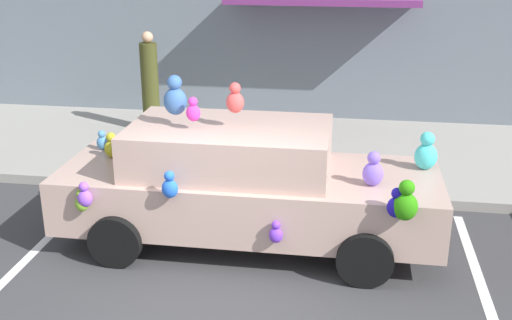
{
  "coord_description": "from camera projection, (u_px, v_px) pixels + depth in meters",
  "views": [
    {
      "loc": [
        1.29,
        -5.57,
        3.77
      ],
      "look_at": [
        0.09,
        2.22,
        0.9
      ],
      "focal_mm": 44.3,
      "sensor_mm": 36.0,
      "label": 1
    }
  ],
  "objects": [
    {
      "name": "plush_covered_car",
      "position": [
        244.0,
        183.0,
        7.87
      ],
      "size": [
        4.69,
        2.0,
        2.16
      ],
      "color": "tan",
      "rests_on": "ground"
    },
    {
      "name": "parking_stripe_front",
      "position": [
        480.0,
        283.0,
        7.16
      ],
      "size": [
        0.12,
        3.6,
        0.01
      ],
      "primitive_type": "cube",
      "color": "silver",
      "rests_on": "ground"
    },
    {
      "name": "pedestrian_near_shopfront",
      "position": [
        150.0,
        85.0,
        11.86
      ],
      "size": [
        0.33,
        0.33,
        1.89
      ],
      "color": "#3E401A",
      "rests_on": "sidewalk"
    },
    {
      "name": "teddy_bear_on_sidewalk",
      "position": [
        219.0,
        143.0,
        10.3
      ],
      "size": [
        0.4,
        0.33,
        0.76
      ],
      "color": "pink",
      "rests_on": "sidewalk"
    },
    {
      "name": "ground_plane",
      "position": [
        216.0,
        311.0,
        6.65
      ],
      "size": [
        60.0,
        60.0,
        0.0
      ],
      "primitive_type": "plane",
      "color": "#38383A"
    },
    {
      "name": "parking_stripe_rear",
      "position": [
        37.0,
        249.0,
        7.94
      ],
      "size": [
        0.12,
        3.6,
        0.01
      ],
      "primitive_type": "cube",
      "color": "silver",
      "rests_on": "ground"
    },
    {
      "name": "sidewalk",
      "position": [
        275.0,
        150.0,
        11.27
      ],
      "size": [
        24.0,
        4.0,
        0.15
      ],
      "primitive_type": "cube",
      "color": "gray",
      "rests_on": "ground"
    }
  ]
}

